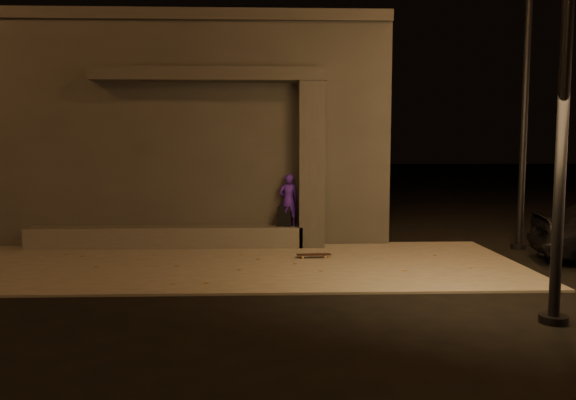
{
  "coord_description": "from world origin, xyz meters",
  "views": [
    {
      "loc": [
        0.76,
        -8.53,
        2.27
      ],
      "look_at": [
        1.13,
        2.0,
        1.24
      ],
      "focal_mm": 35.0,
      "sensor_mm": 36.0,
      "label": 1
    }
  ],
  "objects_px": {
    "column": "(311,165)",
    "skateboard": "(314,255)",
    "skateboarder": "(288,200)",
    "backpack": "(284,219)"
  },
  "relations": [
    {
      "from": "backpack",
      "to": "skateboard",
      "type": "height_order",
      "value": "backpack"
    },
    {
      "from": "skateboarder",
      "to": "skateboard",
      "type": "relative_size",
      "value": 1.68
    },
    {
      "from": "skateboarder",
      "to": "backpack",
      "type": "bearing_deg",
      "value": -4.12
    },
    {
      "from": "column",
      "to": "backpack",
      "type": "xyz_separation_m",
      "value": [
        -0.6,
        -0.0,
        -1.2
      ]
    },
    {
      "from": "column",
      "to": "skateboarder",
      "type": "distance_m",
      "value": 0.92
    },
    {
      "from": "column",
      "to": "skateboard",
      "type": "distance_m",
      "value": 2.18
    },
    {
      "from": "backpack",
      "to": "skateboard",
      "type": "xyz_separation_m",
      "value": [
        0.56,
        -1.32,
        -0.54
      ]
    },
    {
      "from": "column",
      "to": "skateboarder",
      "type": "xyz_separation_m",
      "value": [
        -0.5,
        0.0,
        -0.77
      ]
    },
    {
      "from": "backpack",
      "to": "skateboard",
      "type": "distance_m",
      "value": 1.53
    },
    {
      "from": "column",
      "to": "skateboard",
      "type": "relative_size",
      "value": 5.23
    }
  ]
}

